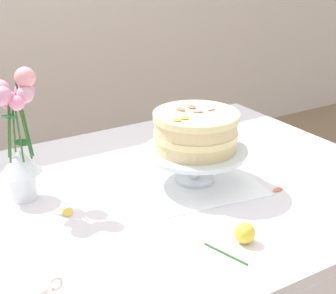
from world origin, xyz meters
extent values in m
cube|color=white|center=(0.00, 0.00, 0.72)|extent=(1.40, 1.00, 0.03)
cylinder|color=brown|center=(0.60, 0.40, 0.35)|extent=(0.06, 0.06, 0.71)
cube|color=white|center=(0.14, -0.01, 0.74)|extent=(0.37, 0.37, 0.00)
cylinder|color=silver|center=(0.14, -0.01, 0.75)|extent=(0.11, 0.11, 0.01)
cylinder|color=silver|center=(0.14, -0.01, 0.79)|extent=(0.03, 0.03, 0.07)
cylinder|color=silver|center=(0.14, -0.01, 0.83)|extent=(0.29, 0.29, 0.01)
cylinder|color=beige|center=(0.14, -0.01, 0.86)|extent=(0.22, 0.22, 0.03)
cylinder|color=beige|center=(0.14, -0.01, 0.88)|extent=(0.23, 0.23, 0.02)
cylinder|color=beige|center=(0.14, -0.01, 0.91)|extent=(0.22, 0.22, 0.03)
cylinder|color=beige|center=(0.14, -0.01, 0.94)|extent=(0.23, 0.23, 0.02)
ellipsoid|color=orange|center=(0.06, -0.04, 0.95)|extent=(0.02, 0.03, 0.00)
ellipsoid|color=pink|center=(0.19, -0.01, 0.95)|extent=(0.04, 0.03, 0.01)
ellipsoid|color=yellow|center=(0.08, -0.04, 0.95)|extent=(0.03, 0.03, 0.00)
ellipsoid|color=#E56B51|center=(0.15, 0.03, 0.95)|extent=(0.02, 0.03, 0.01)
ellipsoid|color=pink|center=(0.14, -0.01, 0.95)|extent=(0.03, 0.04, 0.01)
ellipsoid|color=#E56B51|center=(0.11, 0.03, 0.95)|extent=(0.02, 0.04, 0.01)
cylinder|color=silver|center=(-0.30, 0.14, 0.78)|extent=(0.07, 0.07, 0.08)
cone|color=silver|center=(-0.30, 0.14, 0.85)|extent=(0.11, 0.11, 0.06)
cylinder|color=#2D6028|center=(-0.28, 0.14, 0.96)|extent=(0.03, 0.01, 0.21)
sphere|color=pink|center=(-0.27, 0.13, 1.07)|extent=(0.05, 0.05, 0.05)
cylinder|color=#2D6028|center=(-0.28, 0.16, 0.94)|extent=(0.03, 0.03, 0.17)
sphere|color=pink|center=(-0.26, 0.17, 1.02)|extent=(0.05, 0.05, 0.05)
cylinder|color=#2D6028|center=(-0.30, 0.17, 0.93)|extent=(0.01, 0.04, 0.14)
sphere|color=pink|center=(-0.30, 0.19, 1.00)|extent=(0.05, 0.05, 0.05)
cylinder|color=#2D6028|center=(-0.32, 0.15, 0.95)|extent=(0.02, 0.02, 0.18)
sphere|color=pink|center=(-0.32, 0.16, 1.04)|extent=(0.05, 0.05, 0.05)
ellipsoid|color=#236B2D|center=(-0.31, 0.16, 0.96)|extent=(0.04, 0.04, 0.02)
cylinder|color=#2D6028|center=(-0.32, 0.13, 0.94)|extent=(0.03, 0.02, 0.18)
sphere|color=pink|center=(-0.33, 0.12, 1.03)|extent=(0.05, 0.05, 0.05)
ellipsoid|color=#236B2D|center=(-0.32, 0.14, 0.98)|extent=(0.05, 0.04, 0.01)
cylinder|color=#2D6028|center=(-0.30, 0.12, 0.93)|extent=(0.01, 0.03, 0.16)
sphere|color=pink|center=(-0.30, 0.11, 1.01)|extent=(0.04, 0.04, 0.04)
cylinder|color=#2D6028|center=(-0.29, 0.13, 0.94)|extent=(0.02, 0.02, 0.17)
sphere|color=#DB9BB2|center=(-0.28, 0.12, 1.03)|extent=(0.04, 0.04, 0.04)
ellipsoid|color=#236B2D|center=(-0.30, 0.12, 0.90)|extent=(0.04, 0.04, 0.02)
cylinder|color=silver|center=(-0.43, -0.29, 0.77)|extent=(0.08, 0.08, 0.05)
torus|color=silver|center=(-0.38, -0.29, 0.77)|extent=(0.03, 0.01, 0.03)
cylinder|color=#2D6028|center=(-0.01, -0.35, 0.74)|extent=(0.03, 0.12, 0.01)
sphere|color=yellow|center=(0.06, -0.33, 0.76)|extent=(0.05, 0.05, 0.05)
ellipsoid|color=yellow|center=(-0.24, 0.01, 0.74)|extent=(0.04, 0.05, 0.00)
ellipsoid|color=#E56B51|center=(0.30, -0.18, 0.74)|extent=(0.04, 0.02, 0.00)
camera|label=1|loc=(-0.62, -1.10, 1.39)|focal=55.74mm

